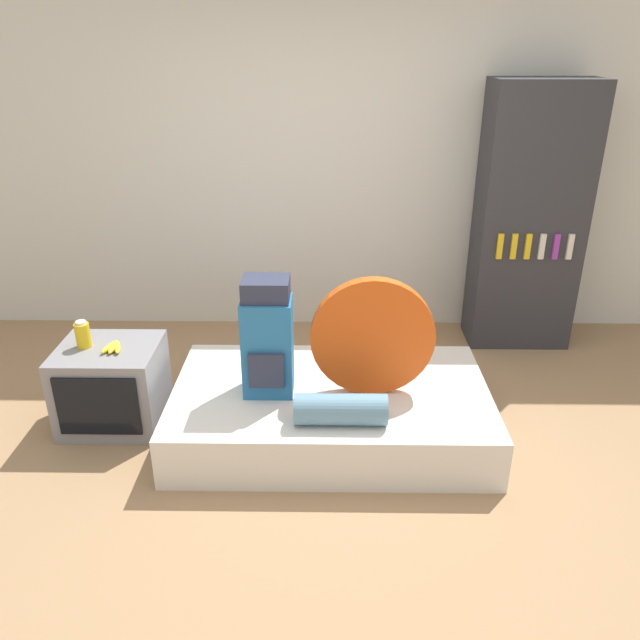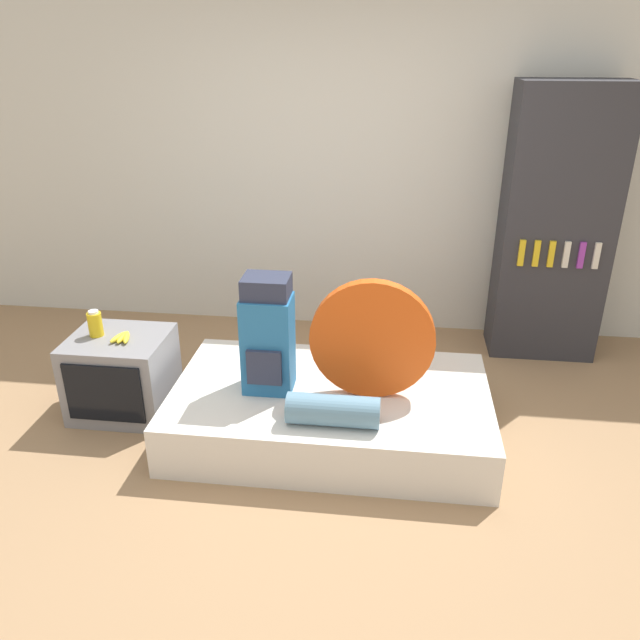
{
  "view_description": "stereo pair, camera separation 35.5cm",
  "coord_description": "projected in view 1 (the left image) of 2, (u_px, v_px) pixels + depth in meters",
  "views": [
    {
      "loc": [
        0.03,
        -2.79,
        2.24
      ],
      "look_at": [
        -0.01,
        0.45,
        0.76
      ],
      "focal_mm": 35.0,
      "sensor_mm": 36.0,
      "label": 1
    },
    {
      "loc": [
        0.39,
        -2.76,
        2.24
      ],
      "look_at": [
        -0.01,
        0.45,
        0.76
      ],
      "focal_mm": 35.0,
      "sensor_mm": 36.0,
      "label": 2
    }
  ],
  "objects": [
    {
      "name": "canister",
      "position": [
        83.0,
        335.0,
        3.74
      ],
      "size": [
        0.09,
        0.09,
        0.17
      ],
      "color": "gold",
      "rests_on": "television"
    },
    {
      "name": "backpack",
      "position": [
        267.0,
        339.0,
        3.58
      ],
      "size": [
        0.29,
        0.26,
        0.71
      ],
      "color": "#23669E",
      "rests_on": "bed"
    },
    {
      "name": "sleeping_roll",
      "position": [
        341.0,
        409.0,
        3.37
      ],
      "size": [
        0.5,
        0.17,
        0.17
      ],
      "color": "#5B849E",
      "rests_on": "bed"
    },
    {
      "name": "ground_plane",
      "position": [
        321.0,
        478.0,
        3.46
      ],
      "size": [
        16.0,
        16.0,
        0.0
      ],
      "primitive_type": "plane",
      "color": "#997551"
    },
    {
      "name": "bed",
      "position": [
        331.0,
        410.0,
        3.81
      ],
      "size": [
        1.89,
        1.13,
        0.31
      ],
      "color": "silver",
      "rests_on": "ground_plane"
    },
    {
      "name": "banana_bunch",
      "position": [
        113.0,
        347.0,
        3.73
      ],
      "size": [
        0.13,
        0.17,
        0.04
      ],
      "color": "yellow",
      "rests_on": "television"
    },
    {
      "name": "wall_back",
      "position": [
        324.0,
        169.0,
        4.84
      ],
      "size": [
        8.0,
        0.05,
        2.6
      ],
      "color": "silver",
      "rests_on": "ground_plane"
    },
    {
      "name": "television",
      "position": [
        112.0,
        386.0,
        3.87
      ],
      "size": [
        0.61,
        0.54,
        0.53
      ],
      "color": "gray",
      "rests_on": "ground_plane"
    },
    {
      "name": "tent_bag",
      "position": [
        373.0,
        337.0,
        3.57
      ],
      "size": [
        0.71,
        0.08,
        0.71
      ],
      "color": "#D14C14",
      "rests_on": "bed"
    },
    {
      "name": "bookshelf",
      "position": [
        529.0,
        219.0,
        4.66
      ],
      "size": [
        0.76,
        0.43,
        1.98
      ],
      "color": "#2D2D33",
      "rests_on": "ground_plane"
    }
  ]
}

